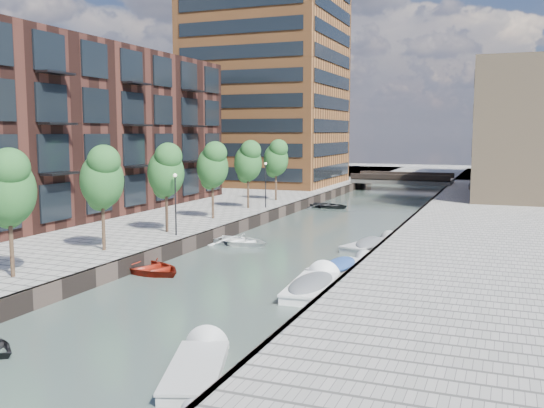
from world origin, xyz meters
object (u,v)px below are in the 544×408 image
Objects in this scene: tree_4 at (212,164)px; motorboat_1 at (313,286)px; tree_5 at (248,160)px; motorboat_3 at (344,267)px; motorboat_4 at (373,245)px; bridge at (403,180)px; sloop_3 at (239,244)px; tree_2 at (102,176)px; tree_6 at (276,157)px; sloop_2 at (149,272)px; sloop_4 at (327,208)px; motorboat_2 at (199,367)px; tree_3 at (166,169)px; tree_1 at (8,186)px; car at (477,185)px.

tree_4 reaches higher than motorboat_1.
tree_5 is 21.97m from motorboat_3.
motorboat_1 reaches higher than motorboat_4.
bridge is 2.80× the size of sloop_3.
tree_6 is at bearing 90.00° from tree_2.
motorboat_3 reaches higher than sloop_3.
sloop_4 is at bearing 18.10° from sloop_2.
sloop_3 is 0.91× the size of motorboat_2.
sloop_3 is (4.39, -11.68, -5.31)m from tree_5.
sloop_3 is (4.39, 9.32, -5.31)m from tree_2.
tree_2 is 1.00× the size of tree_3.
motorboat_2 is at bearing -69.13° from tree_5.
tree_5 is 1.16× the size of motorboat_2.
tree_2 is at bearing 105.53° from sloop_2.
bridge is 2.54× the size of motorboat_2.
tree_5 is at bearing 28.71° from sloop_2.
tree_1 reaches higher than bridge.
motorboat_1 is 1.12× the size of motorboat_2.
tree_4 is 17.25m from motorboat_3.
tree_4 is 1.55× the size of car.
tree_6 is at bearing 128.93° from motorboat_4.
bridge is 47.92m from tree_3.
motorboat_1 is 1.05× the size of motorboat_4.
tree_3 is at bearing -90.00° from tree_4.
tree_3 is 1.00× the size of tree_6.
tree_1 is 14.00m from tree_3.
car is at bearing 53.12° from tree_5.
sloop_3 is at bearing -95.25° from bridge.
tree_4 is at bearing 131.60° from motorboat_1.
bridge is 2.68× the size of sloop_2.
tree_3 is 7.00m from tree_4.
sloop_2 is (3.16, -14.26, -5.31)m from tree_4.
tree_2 is at bearing -98.95° from bridge.
motorboat_2 is 1.04× the size of motorboat_3.
tree_6 is at bearing -108.10° from bridge.
tree_1 reaches higher than motorboat_2.
bridge reaches higher than motorboat_2.
tree_1 is at bearing -97.93° from bridge.
sloop_2 is at bearing -95.62° from bridge.
sloop_4 is at bearing 76.10° from tree_4.
tree_5 is (-8.50, -33.00, 3.92)m from bridge.
sloop_3 is 22.30m from sloop_4.
motorboat_2 is (9.30, -11.42, 0.09)m from sloop_2.
sloop_2 is at bearing -168.69° from sloop_4.
motorboat_3 is (4.79, -49.73, -1.20)m from bridge.
tree_5 is at bearing 90.00° from tree_4.
tree_1 is 14.30m from motorboat_2.
tree_2 is at bearing -90.00° from tree_4.
tree_1 and tree_2 have the same top height.
motorboat_4 reaches higher than sloop_2.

